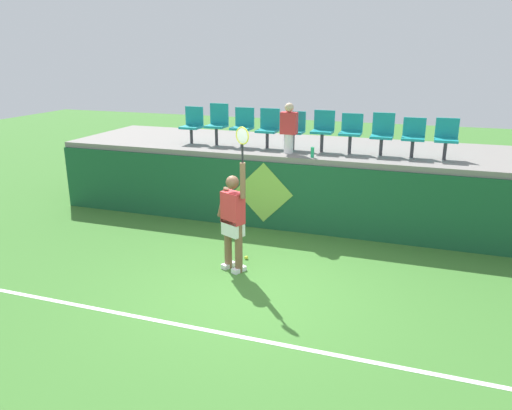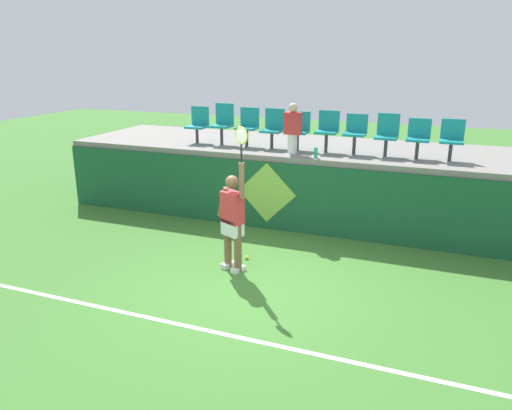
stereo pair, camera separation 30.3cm
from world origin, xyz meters
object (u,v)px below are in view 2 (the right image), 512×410
at_px(water_bottle, 316,153).
at_px(stadium_chair_9, 452,138).
at_px(stadium_chair_5, 328,129).
at_px(stadium_chair_6, 356,131).
at_px(spectator_0, 293,128).
at_px(stadium_chair_8, 419,136).
at_px(stadium_chair_4, 299,129).
at_px(stadium_chair_7, 387,133).
at_px(stadium_chair_2, 248,125).
at_px(stadium_chair_3, 273,127).
at_px(stadium_chair_1, 223,122).
at_px(tennis_player, 233,218).
at_px(stadium_chair_0, 198,123).
at_px(tennis_ball, 247,257).

bearing_deg(water_bottle, stadium_chair_9, 16.04).
distance_m(stadium_chair_5, stadium_chair_6, 0.59).
bearing_deg(stadium_chair_9, spectator_0, -172.09).
distance_m(stadium_chair_6, stadium_chair_8, 1.24).
distance_m(stadium_chair_4, stadium_chair_5, 0.63).
bearing_deg(stadium_chair_7, water_bottle, -150.41).
xyz_separation_m(stadium_chair_9, spectator_0, (-3.08, -0.43, 0.09)).
bearing_deg(stadium_chair_8, stadium_chair_4, 179.93).
relative_size(stadium_chair_7, spectator_0, 0.82).
xyz_separation_m(water_bottle, stadium_chair_2, (-1.75, 0.72, 0.37)).
bearing_deg(stadium_chair_9, stadium_chair_2, 179.96).
xyz_separation_m(stadium_chair_8, spectator_0, (-2.46, -0.43, 0.10)).
bearing_deg(stadium_chair_3, stadium_chair_5, -0.24).
bearing_deg(stadium_chair_1, spectator_0, -13.67).
height_order(tennis_player, stadium_chair_8, tennis_player).
bearing_deg(stadium_chair_8, stadium_chair_0, 179.92).
bearing_deg(stadium_chair_2, stadium_chair_0, 179.89).
bearing_deg(stadium_chair_6, water_bottle, -131.87).
bearing_deg(stadium_chair_8, water_bottle, -159.18).
relative_size(water_bottle, stadium_chair_0, 0.25).
height_order(stadium_chair_5, stadium_chair_8, stadium_chair_5).
height_order(stadium_chair_0, stadium_chair_8, stadium_chair_0).
relative_size(tennis_ball, stadium_chair_7, 0.08).
bearing_deg(tennis_ball, stadium_chair_9, 38.59).
relative_size(water_bottle, stadium_chair_9, 0.26).
height_order(tennis_ball, stadium_chair_3, stadium_chair_3).
relative_size(stadium_chair_4, stadium_chair_9, 1.02).
bearing_deg(stadium_chair_6, tennis_ball, -118.13).
height_order(stadium_chair_2, stadium_chair_5, stadium_chair_5).
bearing_deg(stadium_chair_8, stadium_chair_6, -179.98).
bearing_deg(tennis_ball, stadium_chair_8, 44.55).
distance_m(tennis_ball, stadium_chair_7, 3.84).
relative_size(stadium_chair_1, stadium_chair_2, 1.08).
height_order(stadium_chair_0, stadium_chair_2, stadium_chair_2).
bearing_deg(stadium_chair_9, stadium_chair_8, -179.82).
bearing_deg(water_bottle, stadium_chair_3, 148.01).
height_order(stadium_chair_0, stadium_chair_7, stadium_chair_7).
xyz_separation_m(tennis_player, stadium_chair_1, (-1.58, 3.08, 1.13)).
bearing_deg(stadium_chair_7, stadium_chair_0, -179.99).
distance_m(stadium_chair_7, stadium_chair_9, 1.22).
height_order(stadium_chair_2, stadium_chair_8, stadium_chair_2).
bearing_deg(stadium_chair_7, stadium_chair_8, -0.74).
height_order(tennis_player, water_bottle, tennis_player).
height_order(tennis_player, stadium_chair_7, tennis_player).
bearing_deg(stadium_chair_2, stadium_chair_9, -0.04).
distance_m(tennis_ball, stadium_chair_9, 4.59).
bearing_deg(stadium_chair_8, stadium_chair_9, 0.18).
bearing_deg(stadium_chair_2, stadium_chair_5, -0.04).
bearing_deg(stadium_chair_6, stadium_chair_9, 0.07).
xyz_separation_m(stadium_chair_1, stadium_chair_5, (2.42, -0.01, -0.02)).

